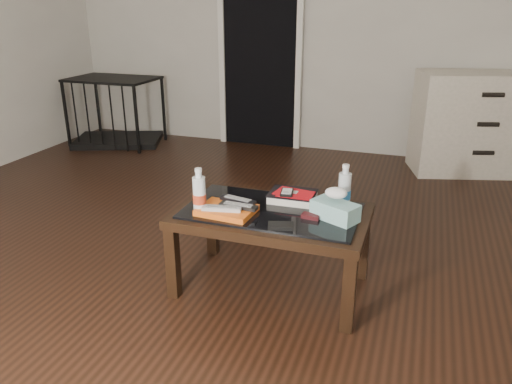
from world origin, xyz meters
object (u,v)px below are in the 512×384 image
(dresser, at_px, (484,123))
(water_bottle_right, at_px, (345,186))
(pet_crate, at_px, (117,122))
(textbook, at_px, (292,196))
(coffee_table, at_px, (272,221))
(tissue_box, at_px, (335,211))
(water_bottle_left, at_px, (199,191))

(dresser, bearing_deg, water_bottle_right, -125.92)
(pet_crate, distance_m, water_bottle_right, 3.56)
(pet_crate, bearing_deg, textbook, -61.00)
(textbook, bearing_deg, water_bottle_right, -3.42)
(coffee_table, xyz_separation_m, dresser, (1.22, 2.52, 0.05))
(coffee_table, xyz_separation_m, tissue_box, (0.33, -0.01, 0.11))
(water_bottle_right, bearing_deg, coffee_table, -156.85)
(pet_crate, relative_size, water_bottle_right, 4.44)
(coffee_table, xyz_separation_m, water_bottle_left, (-0.34, -0.15, 0.18))
(dresser, relative_size, pet_crate, 1.22)
(pet_crate, xyz_separation_m, water_bottle_right, (2.83, -2.14, 0.35))
(dresser, bearing_deg, pet_crate, 167.81)
(textbook, bearing_deg, tissue_box, -34.55)
(pet_crate, bearing_deg, dresser, -17.56)
(dresser, distance_m, water_bottle_right, 2.53)
(coffee_table, bearing_deg, tissue_box, -2.32)
(textbook, distance_m, water_bottle_right, 0.30)
(dresser, bearing_deg, coffee_table, -131.58)
(pet_crate, relative_size, tissue_box, 4.59)
(textbook, height_order, water_bottle_left, water_bottle_left)
(water_bottle_right, bearing_deg, dresser, 69.82)
(dresser, xyz_separation_m, textbook, (-1.15, -2.36, 0.03))
(tissue_box, bearing_deg, water_bottle_right, 110.01)
(water_bottle_left, distance_m, tissue_box, 0.69)
(pet_crate, height_order, textbook, pet_crate)
(dresser, distance_m, tissue_box, 2.68)
(dresser, height_order, textbook, dresser)
(water_bottle_right, bearing_deg, water_bottle_left, -156.53)
(tissue_box, bearing_deg, coffee_table, -156.67)
(pet_crate, xyz_separation_m, textbook, (2.55, -2.13, 0.25))
(coffee_table, xyz_separation_m, water_bottle_right, (0.35, 0.15, 0.18))
(pet_crate, xyz_separation_m, water_bottle_left, (2.14, -2.44, 0.35))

